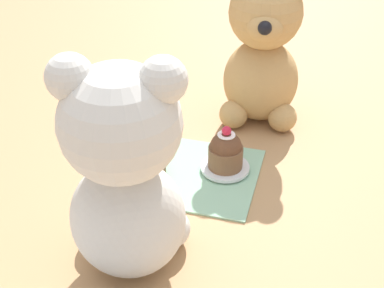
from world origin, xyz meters
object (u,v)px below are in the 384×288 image
object	(u,v)px
teddy_bear_cream	(125,172)
saucer_plate	(225,167)
cupcake_near_cream_bear	(149,158)
cupcake_near_tan_bear	(226,151)
teddy_bear_tan	(263,51)

from	to	relation	value
teddy_bear_cream	saucer_plate	size ratio (longest dim) A/B	3.74
cupcake_near_cream_bear	cupcake_near_tan_bear	world-z (taller)	cupcake_near_tan_bear
teddy_bear_cream	teddy_bear_tan	distance (m)	0.41
saucer_plate	cupcake_near_tan_bear	size ratio (longest dim) A/B	1.06
teddy_bear_tan	saucer_plate	world-z (taller)	teddy_bear_tan
teddy_bear_cream	cupcake_near_tan_bear	world-z (taller)	teddy_bear_cream
saucer_plate	cupcake_near_tan_bear	world-z (taller)	cupcake_near_tan_bear
teddy_bear_cream	teddy_bear_tan	xyz separation A→B (m)	(-0.09, -0.40, -0.01)
teddy_bear_tan	cupcake_near_tan_bear	bearing A→B (deg)	-104.57
cupcake_near_tan_bear	saucer_plate	bearing A→B (deg)	0.00
cupcake_near_cream_bear	saucer_plate	distance (m)	0.12
saucer_plate	cupcake_near_tan_bear	bearing A→B (deg)	0.00
teddy_bear_tan	cupcake_near_tan_bear	distance (m)	0.20
teddy_bear_cream	cupcake_near_cream_bear	size ratio (longest dim) A/B	3.93
teddy_bear_cream	saucer_plate	xyz separation A→B (m)	(-0.07, -0.22, -0.13)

